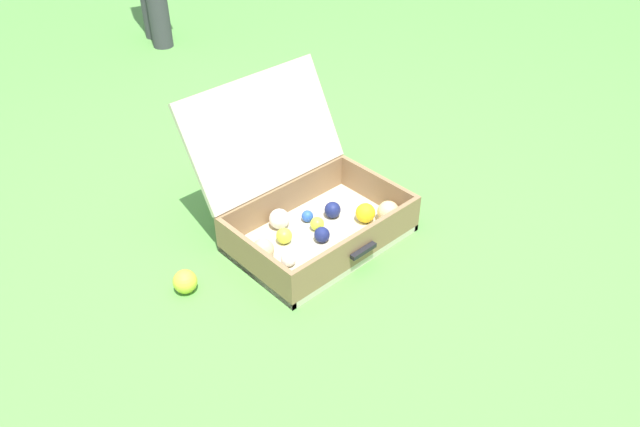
% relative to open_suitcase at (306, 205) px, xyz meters
% --- Properties ---
extents(ground_plane, '(16.00, 16.00, 0.00)m').
position_rel_open_suitcase_xyz_m(ground_plane, '(-0.10, -0.13, -0.12)').
color(ground_plane, '#569342').
extents(open_suitcase, '(0.62, 0.63, 0.51)m').
position_rel_open_suitcase_xyz_m(open_suitcase, '(0.00, 0.00, 0.00)').
color(open_suitcase, beige).
rests_on(open_suitcase, ground).
extents(stray_ball_on_grass, '(0.08, 0.08, 0.08)m').
position_rel_open_suitcase_xyz_m(stray_ball_on_grass, '(-0.51, 0.03, -0.08)').
color(stray_ball_on_grass, '#CCDB38').
rests_on(stray_ball_on_grass, ground).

